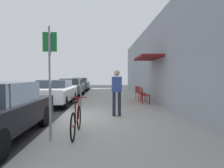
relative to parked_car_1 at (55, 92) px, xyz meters
name	(u,v)px	position (x,y,z in m)	size (l,w,h in m)	color
ground_plane	(59,120)	(1.10, -3.90, -0.73)	(60.00, 60.00, 0.00)	#2D2D30
sidewalk_slab	(118,109)	(3.35, -1.90, -0.67)	(4.50, 32.00, 0.12)	#9E9B93
building_facade	(170,58)	(5.74, -1.89, 1.72)	(1.40, 32.00, 4.91)	#999EA8
parked_car_1	(55,92)	(0.00, 0.00, 0.00)	(1.80, 4.40, 1.39)	silver
parked_car_2	(71,87)	(0.00, 5.24, 0.00)	(1.80, 4.40, 1.42)	#47514C
parked_car_3	(81,84)	(0.00, 11.57, 0.02)	(1.80, 4.40, 1.43)	#47514C
parking_meter	(81,90)	(1.55, -1.12, 0.15)	(0.12, 0.10, 1.32)	slate
street_sign	(50,74)	(1.50, -6.52, 0.91)	(0.32, 0.06, 2.60)	gray
bicycle_0	(76,120)	(2.03, -6.11, -0.25)	(0.46, 1.71, 0.90)	black
cafe_chair_0	(144,95)	(4.84, -0.57, -0.11)	(0.54, 0.54, 0.87)	maroon
cafe_chair_1	(141,93)	(4.83, 0.26, -0.11)	(0.47, 0.47, 0.87)	maroon
cafe_chair_2	(139,92)	(4.84, 1.20, -0.11)	(0.55, 0.55, 0.87)	maroon
pedestrian_standing	(117,89)	(3.18, -3.76, 0.39)	(0.36, 0.22, 1.70)	#232838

